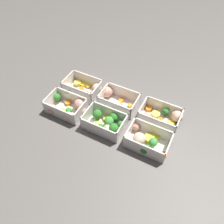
{
  "coord_description": "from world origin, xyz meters",
  "views": [
    {
      "loc": [
        0.27,
        -0.53,
        0.72
      ],
      "look_at": [
        0.0,
        0.0,
        0.02
      ],
      "focal_mm": 35.0,
      "sensor_mm": 36.0,
      "label": 1
    }
  ],
  "objects": [
    {
      "name": "container_near_left",
      "position": [
        -0.18,
        -0.07,
        0.02
      ],
      "size": [
        0.18,
        0.14,
        0.06
      ],
      "color": "silver",
      "rests_on": "ground_plane"
    },
    {
      "name": "container_near_center",
      "position": [
        0.01,
        -0.06,
        0.03
      ],
      "size": [
        0.16,
        0.11,
        0.06
      ],
      "color": "silver",
      "rests_on": "ground_plane"
    },
    {
      "name": "container_far_right",
      "position": [
        0.2,
        0.07,
        0.02
      ],
      "size": [
        0.18,
        0.13,
        0.06
      ],
      "color": "silver",
      "rests_on": "ground_plane"
    },
    {
      "name": "container_near_right",
      "position": [
        0.18,
        -0.07,
        0.02
      ],
      "size": [
        0.18,
        0.13,
        0.06
      ],
      "color": "silver",
      "rests_on": "ground_plane"
    },
    {
      "name": "container_far_left",
      "position": [
        -0.19,
        0.06,
        0.02
      ],
      "size": [
        0.18,
        0.12,
        0.06
      ],
      "color": "silver",
      "rests_on": "ground_plane"
    },
    {
      "name": "ground_plane",
      "position": [
        0.0,
        0.0,
        0.0
      ],
      "size": [
        4.0,
        4.0,
        0.0
      ],
      "primitive_type": "plane",
      "color": "#56514C"
    },
    {
      "name": "container_far_center",
      "position": [
        -0.02,
        0.06,
        0.03
      ],
      "size": [
        0.18,
        0.12,
        0.06
      ],
      "color": "silver",
      "rests_on": "ground_plane"
    }
  ]
}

